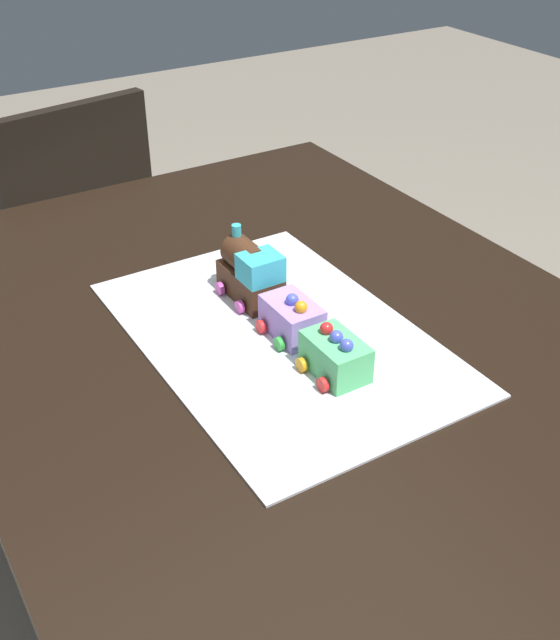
{
  "coord_description": "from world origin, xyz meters",
  "views": [
    {
      "loc": [
        0.86,
        -0.54,
        1.43
      ],
      "look_at": [
        0.0,
        -0.02,
        0.77
      ],
      "focal_mm": 43.7,
      "sensor_mm": 36.0,
      "label": 1
    }
  ],
  "objects": [
    {
      "name": "cake_locomotive",
      "position": [
        -0.12,
        -0.0,
        0.79
      ],
      "size": [
        0.14,
        0.08,
        0.12
      ],
      "color": "#472816",
      "rests_on": "cake_board"
    },
    {
      "name": "cake_car_gondola_mint_green",
      "position": [
        0.13,
        -0.0,
        0.77
      ],
      "size": [
        0.1,
        0.08,
        0.07
      ],
      "color": "#59CC7A",
      "rests_on": "cake_board"
    },
    {
      "name": "chair",
      "position": [
        -1.03,
        -0.05,
        0.47
      ],
      "size": [
        0.46,
        0.46,
        0.86
      ],
      "rotation": [
        0.0,
        0.0,
        -1.4
      ],
      "color": "black",
      "rests_on": "ground"
    },
    {
      "name": "dining_table",
      "position": [
        0.0,
        0.0,
        0.63
      ],
      "size": [
        1.4,
        1.0,
        0.74
      ],
      "color": "black",
      "rests_on": "ground"
    },
    {
      "name": "ground_plane",
      "position": [
        0.0,
        0.0,
        0.0
      ],
      "size": [
        8.0,
        8.0,
        0.0
      ],
      "primitive_type": "plane",
      "color": "gray"
    },
    {
      "name": "cake_board",
      "position": [
        0.0,
        -0.02,
        0.74
      ],
      "size": [
        0.6,
        0.4,
        0.0
      ],
      "primitive_type": "cube",
      "color": "silver",
      "rests_on": "dining_table"
    },
    {
      "name": "cake_car_hopper_lavender",
      "position": [
        0.01,
        -0.0,
        0.77
      ],
      "size": [
        0.1,
        0.08,
        0.07
      ],
      "color": "#AD84E0",
      "rests_on": "cake_board"
    }
  ]
}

